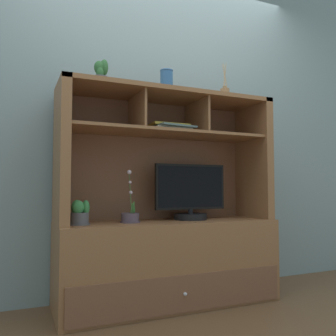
% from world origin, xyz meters
% --- Properties ---
extents(floor_plane, '(6.00, 6.00, 0.02)m').
position_xyz_m(floor_plane, '(0.00, 0.00, -0.01)').
color(floor_plane, brown).
rests_on(floor_plane, ground).
extents(back_wall, '(6.00, 0.02, 2.80)m').
position_xyz_m(back_wall, '(0.00, 0.28, 1.40)').
color(back_wall, gray).
rests_on(back_wall, ground).
extents(media_console, '(1.51, 0.53, 1.46)m').
position_xyz_m(media_console, '(0.00, 0.01, 0.44)').
color(media_console, '#8F5F3B').
rests_on(media_console, ground).
extents(tv_monitor, '(0.55, 0.24, 0.40)m').
position_xyz_m(tv_monitor, '(0.18, 0.01, 0.74)').
color(tv_monitor, black).
rests_on(tv_monitor, media_console).
extents(potted_orchid, '(0.13, 0.13, 0.35)m').
position_xyz_m(potted_orchid, '(-0.28, -0.03, 0.61)').
color(potted_orchid, '#544655').
rests_on(potted_orchid, media_console).
extents(potted_fern, '(0.13, 0.14, 0.15)m').
position_xyz_m(potted_fern, '(-0.62, -0.04, 0.64)').
color(potted_fern, '#515259').
rests_on(potted_fern, media_console).
extents(magazine_stack_left, '(0.30, 0.30, 0.05)m').
position_xyz_m(magazine_stack_left, '(0.00, -0.03, 1.21)').
color(magazine_stack_left, beige).
rests_on(magazine_stack_left, media_console).
extents(diffuser_bottle, '(0.07, 0.07, 0.30)m').
position_xyz_m(diffuser_bottle, '(0.49, 0.03, 1.52)').
color(diffuser_bottle, '#906D48').
rests_on(diffuser_bottle, media_console).
extents(potted_succulent, '(0.11, 0.11, 0.18)m').
position_xyz_m(potted_succulent, '(-0.49, -0.02, 1.54)').
color(potted_succulent, '#494E56').
rests_on(potted_succulent, media_console).
extents(ceramic_vase, '(0.10, 0.10, 0.18)m').
position_xyz_m(ceramic_vase, '(0.00, 0.03, 1.55)').
color(ceramic_vase, '#2F5C92').
rests_on(ceramic_vase, media_console).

